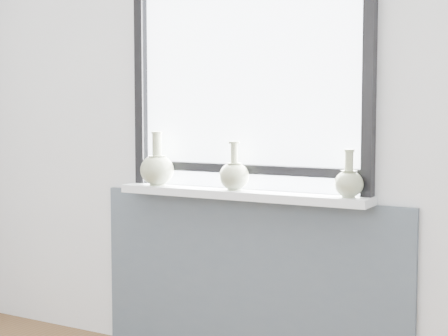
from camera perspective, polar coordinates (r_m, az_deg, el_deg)
The scene contains 7 objects.
back_wall at distance 3.42m, azimuth 2.15°, elevation 4.98°, with size 3.60×0.02×2.60m, color silver.
apron_panel at distance 3.50m, azimuth 1.87°, elevation -9.39°, with size 1.70×0.03×0.86m, color #48525E.
windowsill at distance 3.36m, azimuth 1.34°, elevation -2.19°, with size 1.32×0.18×0.04m, color silver.
window at distance 3.40m, azimuth 1.87°, elevation 7.37°, with size 1.30×0.06×1.05m.
vase_a at distance 3.58m, azimuth -5.58°, elevation 0.00°, with size 0.18×0.18×0.28m.
vase_b at distance 3.35m, azimuth 0.84°, elevation -0.55°, with size 0.15×0.15×0.24m.
vase_c at distance 3.11m, azimuth 10.33°, elevation -1.13°, with size 0.13×0.13×0.22m.
Camera 1 is at (1.57, -1.23, 1.28)m, focal length 55.00 mm.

